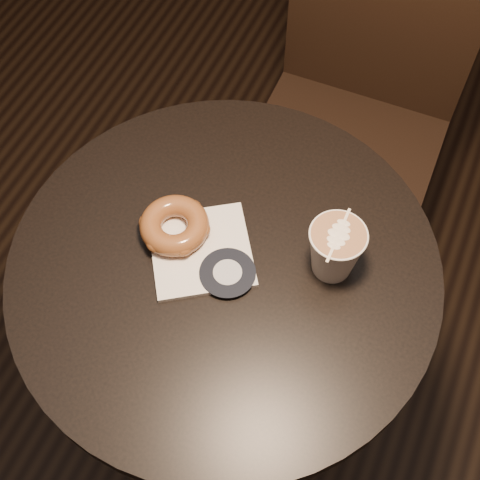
{
  "coord_description": "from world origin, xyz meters",
  "views": [
    {
      "loc": [
        0.23,
        -0.47,
        1.69
      ],
      "look_at": [
        0.01,
        0.03,
        0.79
      ],
      "focal_mm": 50.0,
      "sensor_mm": 36.0,
      "label": 1
    }
  ],
  "objects_px": {
    "doughnut": "(174,225)",
    "latte_cup": "(335,251)",
    "cafe_table": "(226,315)",
    "pastry_bag": "(201,251)",
    "chair": "(362,88)"
  },
  "relations": [
    {
      "from": "doughnut",
      "to": "chair",
      "type": "bearing_deg",
      "value": 75.76
    },
    {
      "from": "chair",
      "to": "doughnut",
      "type": "bearing_deg",
      "value": -105.17
    },
    {
      "from": "pastry_bag",
      "to": "doughnut",
      "type": "height_order",
      "value": "doughnut"
    },
    {
      "from": "cafe_table",
      "to": "doughnut",
      "type": "xyz_separation_m",
      "value": [
        -0.1,
        0.02,
        0.23
      ]
    },
    {
      "from": "pastry_bag",
      "to": "chair",
      "type": "bearing_deg",
      "value": 46.99
    },
    {
      "from": "chair",
      "to": "pastry_bag",
      "type": "relative_size",
      "value": 6.66
    },
    {
      "from": "chair",
      "to": "pastry_bag",
      "type": "height_order",
      "value": "chair"
    },
    {
      "from": "cafe_table",
      "to": "chair",
      "type": "bearing_deg",
      "value": 84.82
    },
    {
      "from": "cafe_table",
      "to": "pastry_bag",
      "type": "relative_size",
      "value": 4.74
    },
    {
      "from": "latte_cup",
      "to": "doughnut",
      "type": "bearing_deg",
      "value": -169.88
    },
    {
      "from": "chair",
      "to": "latte_cup",
      "type": "relative_size",
      "value": 10.63
    },
    {
      "from": "doughnut",
      "to": "latte_cup",
      "type": "bearing_deg",
      "value": 10.12
    },
    {
      "from": "latte_cup",
      "to": "cafe_table",
      "type": "bearing_deg",
      "value": -158.55
    },
    {
      "from": "pastry_bag",
      "to": "doughnut",
      "type": "distance_m",
      "value": 0.06
    },
    {
      "from": "chair",
      "to": "latte_cup",
      "type": "height_order",
      "value": "chair"
    }
  ]
}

